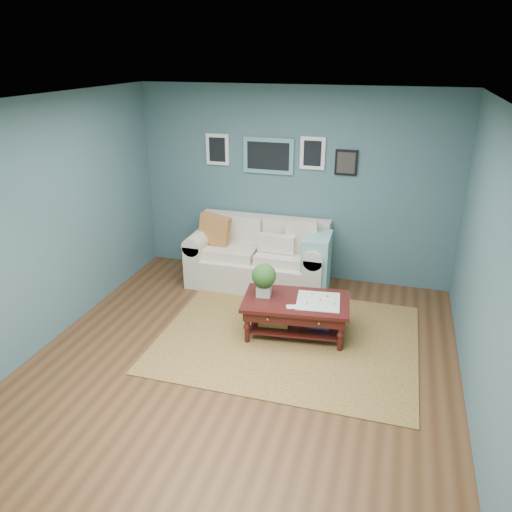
% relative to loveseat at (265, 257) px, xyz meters
% --- Properties ---
extents(room_shell, '(5.00, 5.02, 2.70)m').
position_rel_loveseat_xyz_m(room_shell, '(0.27, -1.97, 0.94)').
color(room_shell, brown).
rests_on(room_shell, ground).
extents(area_rug, '(2.92, 2.33, 0.01)m').
position_rel_loveseat_xyz_m(area_rug, '(0.65, -1.34, -0.41)').
color(area_rug, brown).
rests_on(area_rug, ground).
extents(loveseat, '(1.98, 0.90, 1.02)m').
position_rel_loveseat_xyz_m(loveseat, '(0.00, 0.00, 0.00)').
color(loveseat, beige).
rests_on(loveseat, ground).
extents(coffee_table, '(1.29, 0.84, 0.85)m').
position_rel_loveseat_xyz_m(coffee_table, '(0.64, -1.23, -0.04)').
color(coffee_table, black).
rests_on(coffee_table, ground).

